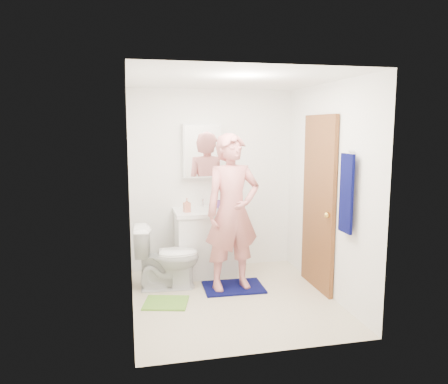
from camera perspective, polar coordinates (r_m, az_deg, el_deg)
The scene contains 22 objects.
floor at distance 5.04m, azimuth 1.19°, elevation -13.90°, with size 2.20×2.40×0.02m, color beige.
ceiling at distance 4.69m, azimuth 1.28°, elevation 14.60°, with size 2.20×2.40×0.02m, color white.
wall_back at distance 5.89m, azimuth -1.57°, elevation 1.57°, with size 2.20×0.02×2.40m, color white.
wall_front at distance 3.57m, azimuth 5.85°, elevation -3.08°, with size 2.20×0.02×2.40m, color white.
wall_left at distance 4.58m, azimuth -12.38°, elevation -0.64°, with size 0.02×2.40×2.40m, color white.
wall_right at distance 5.09m, azimuth 13.46°, elevation 0.24°, with size 0.02×2.40×2.40m, color white.
vanity_cabinet at distance 5.73m, azimuth -2.45°, elevation -6.79°, with size 0.75×0.55×0.80m, color white.
countertop at distance 5.63m, azimuth -2.48°, elevation -2.62°, with size 0.79×0.59×0.05m, color white.
sink_basin at distance 5.63m, azimuth -2.48°, elevation -2.47°, with size 0.40×0.40×0.03m, color white.
faucet at distance 5.79m, azimuth -2.80°, elevation -1.45°, with size 0.03×0.03×0.12m, color silver.
medicine_cabinet at distance 5.76m, azimuth -2.92°, elevation 5.40°, with size 0.50×0.12×0.70m, color white.
mirror_panel at distance 5.69m, azimuth -2.82°, elevation 5.37°, with size 0.46×0.01×0.66m, color white.
door at distance 5.23m, azimuth 12.23°, elevation -1.44°, with size 0.05×0.80×2.05m, color brown.
door_knob at distance 4.95m, azimuth 13.33°, elevation -2.94°, with size 0.07×0.07×0.07m, color gold.
towel at distance 4.55m, azimuth 15.70°, elevation -0.19°, with size 0.03×0.24×0.80m, color #060941.
towel_hook at distance 4.52m, azimuth 16.36°, elevation 5.09°, with size 0.02×0.02×0.06m, color silver.
toilet at distance 5.28m, azimuth -7.45°, elevation -8.40°, with size 0.43×0.75×0.77m, color white.
bath_mat at distance 5.35m, azimuth 1.24°, elevation -12.32°, with size 0.71×0.50×0.02m, color #060941.
green_rug at distance 4.95m, azimuth -7.59°, elevation -14.15°, with size 0.47×0.39×0.02m, color #69A637.
soap_dispenser at distance 5.50m, azimuth -4.87°, elevation -1.71°, with size 0.08×0.08×0.18m, color #D27B62.
toothbrush_cup at distance 5.72m, azimuth -0.47°, elevation -1.65°, with size 0.13×0.13×0.10m, color #70418F.
man at distance 5.06m, azimuth 1.10°, elevation -2.66°, with size 0.66×0.44×1.82m, color #CF7774.
Camera 1 is at (-1.11, -4.53, 1.92)m, focal length 35.00 mm.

